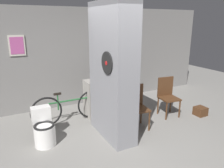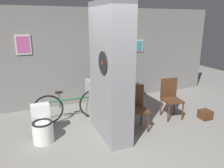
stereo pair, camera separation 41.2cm
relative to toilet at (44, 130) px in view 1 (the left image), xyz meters
name	(u,v)px [view 1 (the left image)]	position (x,y,z in m)	size (l,w,h in m)	color
ground_plane	(133,147)	(1.43, -0.89, -0.29)	(14.00, 14.00, 0.00)	gray
wall_back	(82,57)	(1.43, 1.74, 1.01)	(8.00, 0.09, 2.60)	gray
pillar_center	(112,73)	(1.30, -0.28, 1.01)	(0.47, 1.22, 2.60)	gray
counter_shelf	(107,96)	(1.69, 0.74, 0.16)	(1.11, 0.44, 0.89)	gray
toilet	(44,130)	(0.00, 0.00, 0.00)	(0.39, 0.55, 0.68)	white
chair_near_pillar	(136,105)	(1.92, -0.21, 0.23)	(0.47, 0.47, 0.94)	#4C2D19
chair_by_doorway	(168,95)	(2.96, -0.01, 0.23)	(0.47, 0.47, 0.94)	#4C2D19
bicycle	(70,107)	(0.72, 0.69, 0.07)	(1.74, 0.42, 0.74)	black
bottle_tall	(117,73)	(1.96, 0.72, 0.73)	(0.07, 0.07, 0.33)	#267233
floor_crate	(200,111)	(3.68, -0.44, -0.18)	(0.26, 0.26, 0.21)	#4C2D19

